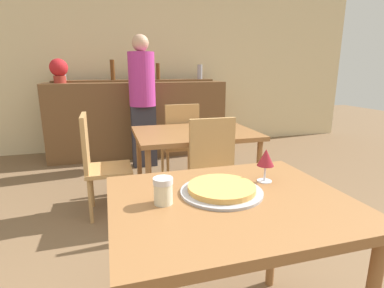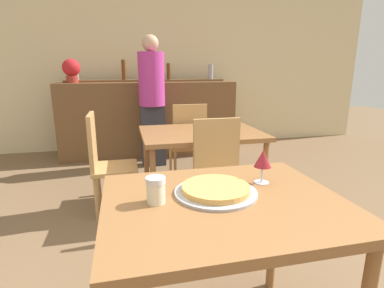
{
  "view_description": "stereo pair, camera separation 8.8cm",
  "coord_description": "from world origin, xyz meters",
  "px_view_note": "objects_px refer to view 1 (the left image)",
  "views": [
    {
      "loc": [
        -0.47,
        -1.06,
        1.3
      ],
      "look_at": [
        -0.01,
        0.55,
        0.88
      ],
      "focal_mm": 28.0,
      "sensor_mm": 36.0,
      "label": 1
    },
    {
      "loc": [
        -0.39,
        -1.08,
        1.3
      ],
      "look_at": [
        -0.01,
        0.55,
        0.88
      ],
      "focal_mm": 28.0,
      "sensor_mm": 36.0,
      "label": 2
    }
  ],
  "objects_px": {
    "chair_far_side_front": "(216,171)",
    "chair_far_side_back": "(180,139)",
    "chair_far_side_left": "(98,160)",
    "potted_plant": "(59,69)",
    "cheese_shaker": "(163,191)",
    "pizza_tray": "(221,189)",
    "wine_glass": "(266,159)",
    "person_standing": "(142,97)"
  },
  "relations": [
    {
      "from": "chair_far_side_front",
      "to": "chair_far_side_back",
      "type": "relative_size",
      "value": 1.0
    },
    {
      "from": "chair_far_side_left",
      "to": "potted_plant",
      "type": "bearing_deg",
      "value": 14.59
    },
    {
      "from": "potted_plant",
      "to": "chair_far_side_back",
      "type": "bearing_deg",
      "value": -42.49
    },
    {
      "from": "potted_plant",
      "to": "cheese_shaker",
      "type": "bearing_deg",
      "value": -77.29
    },
    {
      "from": "pizza_tray",
      "to": "wine_glass",
      "type": "relative_size",
      "value": 2.25
    },
    {
      "from": "chair_far_side_front",
      "to": "wine_glass",
      "type": "xyz_separation_m",
      "value": [
        -0.1,
        -0.9,
        0.38
      ]
    },
    {
      "from": "chair_far_side_front",
      "to": "person_standing",
      "type": "relative_size",
      "value": 0.54
    },
    {
      "from": "cheese_shaker",
      "to": "person_standing",
      "type": "distance_m",
      "value": 2.91
    },
    {
      "from": "pizza_tray",
      "to": "chair_far_side_front",
      "type": "bearing_deg",
      "value": 70.43
    },
    {
      "from": "wine_glass",
      "to": "potted_plant",
      "type": "bearing_deg",
      "value": 111.1
    },
    {
      "from": "potted_plant",
      "to": "pizza_tray",
      "type": "bearing_deg",
      "value": -73.07
    },
    {
      "from": "chair_far_side_back",
      "to": "wine_glass",
      "type": "height_order",
      "value": "wine_glass"
    },
    {
      "from": "chair_far_side_front",
      "to": "wine_glass",
      "type": "height_order",
      "value": "wine_glass"
    },
    {
      "from": "chair_far_side_front",
      "to": "person_standing",
      "type": "height_order",
      "value": "person_standing"
    },
    {
      "from": "chair_far_side_left",
      "to": "pizza_tray",
      "type": "xyz_separation_m",
      "value": [
        0.55,
        -1.55,
        0.28
      ]
    },
    {
      "from": "chair_far_side_front",
      "to": "person_standing",
      "type": "distance_m",
      "value": 1.97
    },
    {
      "from": "potted_plant",
      "to": "person_standing",
      "type": "bearing_deg",
      "value": -26.82
    },
    {
      "from": "person_standing",
      "to": "potted_plant",
      "type": "xyz_separation_m",
      "value": [
        -1.05,
        0.53,
        0.36
      ]
    },
    {
      "from": "person_standing",
      "to": "wine_glass",
      "type": "distance_m",
      "value": 2.8
    },
    {
      "from": "pizza_tray",
      "to": "cheese_shaker",
      "type": "relative_size",
      "value": 3.3
    },
    {
      "from": "chair_far_side_front",
      "to": "pizza_tray",
      "type": "relative_size",
      "value": 2.59
    },
    {
      "from": "chair_far_side_front",
      "to": "chair_far_side_back",
      "type": "bearing_deg",
      "value": 90.0
    },
    {
      "from": "chair_far_side_back",
      "to": "chair_far_side_front",
      "type": "bearing_deg",
      "value": 90.0
    },
    {
      "from": "chair_far_side_back",
      "to": "cheese_shaker",
      "type": "distance_m",
      "value": 2.27
    },
    {
      "from": "chair_far_side_front",
      "to": "pizza_tray",
      "type": "height_order",
      "value": "chair_far_side_front"
    },
    {
      "from": "chair_far_side_left",
      "to": "wine_glass",
      "type": "distance_m",
      "value": 1.72
    },
    {
      "from": "chair_far_side_front",
      "to": "person_standing",
      "type": "xyz_separation_m",
      "value": [
        -0.33,
        1.89,
        0.42
      ]
    },
    {
      "from": "wine_glass",
      "to": "potted_plant",
      "type": "height_order",
      "value": "potted_plant"
    },
    {
      "from": "cheese_shaker",
      "to": "wine_glass",
      "type": "distance_m",
      "value": 0.52
    },
    {
      "from": "wine_glass",
      "to": "chair_far_side_left",
      "type": "bearing_deg",
      "value": 118.47
    },
    {
      "from": "wine_glass",
      "to": "person_standing",
      "type": "bearing_deg",
      "value": 94.78
    },
    {
      "from": "chair_far_side_front",
      "to": "wine_glass",
      "type": "bearing_deg",
      "value": -96.13
    },
    {
      "from": "potted_plant",
      "to": "wine_glass",
      "type": "bearing_deg",
      "value": -68.9
    },
    {
      "from": "cheese_shaker",
      "to": "wine_glass",
      "type": "bearing_deg",
      "value": 11.6
    },
    {
      "from": "chair_far_side_front",
      "to": "potted_plant",
      "type": "height_order",
      "value": "potted_plant"
    },
    {
      "from": "chair_far_side_back",
      "to": "wine_glass",
      "type": "bearing_deg",
      "value": 87.32
    },
    {
      "from": "chair_far_side_back",
      "to": "wine_glass",
      "type": "xyz_separation_m",
      "value": [
        -0.1,
        -2.06,
        0.38
      ]
    },
    {
      "from": "chair_far_side_left",
      "to": "potted_plant",
      "type": "distance_m",
      "value": 2.06
    },
    {
      "from": "chair_far_side_back",
      "to": "potted_plant",
      "type": "relative_size",
      "value": 2.82
    },
    {
      "from": "chair_far_side_back",
      "to": "pizza_tray",
      "type": "height_order",
      "value": "chair_far_side_back"
    },
    {
      "from": "person_standing",
      "to": "potted_plant",
      "type": "bearing_deg",
      "value": 153.18
    },
    {
      "from": "wine_glass",
      "to": "potted_plant",
      "type": "xyz_separation_m",
      "value": [
        -1.28,
        3.32,
        0.4
      ]
    }
  ]
}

